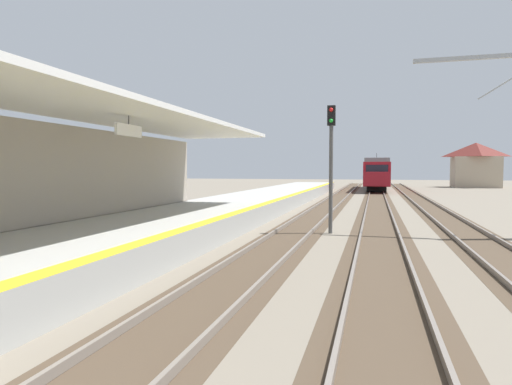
{
  "coord_description": "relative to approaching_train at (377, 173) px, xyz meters",
  "views": [
    {
      "loc": [
        5.07,
        -1.33,
        2.64
      ],
      "look_at": [
        2.44,
        8.3,
        2.1
      ],
      "focal_mm": 30.53,
      "sensor_mm": 36.0,
      "label": 1
    }
  ],
  "objects": [
    {
      "name": "track_pair_nearest_platform",
      "position": [
        -3.4,
        -35.92,
        -2.13
      ],
      "size": [
        2.34,
        120.0,
        0.16
      ],
      "color": "#4C3D2D",
      "rests_on": "ground"
    },
    {
      "name": "approaching_train",
      "position": [
        0.0,
        0.0,
        0.0
      ],
      "size": [
        2.93,
        19.6,
        4.76
      ],
      "color": "maroon",
      "rests_on": "ground"
    },
    {
      "name": "rail_signal_post",
      "position": [
        -1.96,
        -39.35,
        1.02
      ],
      "size": [
        0.32,
        0.34,
        5.2
      ],
      "color": "#4C4C4C",
      "rests_on": "ground"
    },
    {
      "name": "station_building_with_canopy",
      "position": [
        -9.6,
        -47.41,
        0.48
      ],
      "size": [
        4.85,
        24.0,
        4.43
      ],
      "color": "#4C4C4C",
      "rests_on": "ground"
    },
    {
      "name": "distant_trackside_house",
      "position": [
        13.68,
        11.13,
        1.16
      ],
      "size": [
        6.6,
        5.28,
        6.4
      ],
      "color": "tan",
      "rests_on": "ground"
    },
    {
      "name": "track_pair_far_side",
      "position": [
        3.4,
        -35.92,
        -2.13
      ],
      "size": [
        2.34,
        120.0,
        0.16
      ],
      "color": "#4C3D2D",
      "rests_on": "ground"
    },
    {
      "name": "station_platform",
      "position": [
        -7.8,
        -39.92,
        -1.73
      ],
      "size": [
        5.0,
        80.0,
        0.91
      ],
      "color": "#A8A8A3",
      "rests_on": "ground"
    },
    {
      "name": "track_pair_middle",
      "position": [
        -0.0,
        -35.92,
        -2.13
      ],
      "size": [
        2.34,
        120.0,
        0.16
      ],
      "color": "#4C3D2D",
      "rests_on": "ground"
    }
  ]
}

